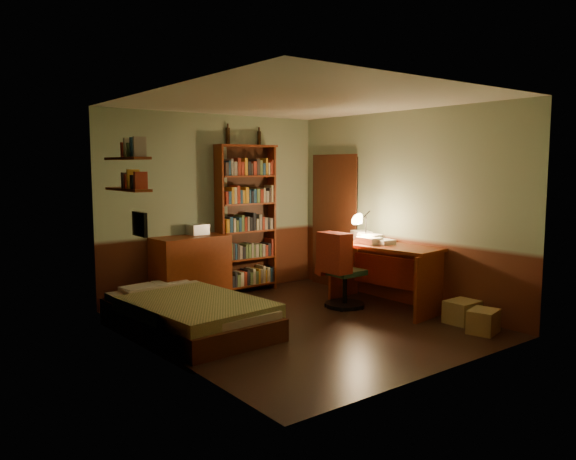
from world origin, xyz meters
TOP-DOWN VIEW (x-y plane):
  - floor at (0.00, 0.00)m, footprint 3.50×4.00m
  - ceiling at (0.00, 0.00)m, footprint 3.50×4.00m
  - wall_back at (0.00, 2.01)m, footprint 3.50×0.02m
  - wall_left at (-1.76, 0.00)m, footprint 0.02×4.00m
  - wall_right at (1.76, 0.00)m, footprint 0.02×4.00m
  - wall_front at (0.00, -2.01)m, footprint 3.50×0.02m
  - doorway at (1.72, 1.30)m, footprint 0.06×0.90m
  - door_trim at (1.69, 1.30)m, footprint 0.02×0.98m
  - bed at (-1.16, 0.63)m, footprint 1.26×2.22m
  - dresser at (-0.52, 1.76)m, footprint 1.06×0.58m
  - mini_stereo at (-0.34, 1.89)m, footprint 0.28×0.23m
  - bookshelf at (0.44, 1.85)m, footprint 0.96×0.39m
  - bottle_left at (0.21, 1.96)m, footprint 0.07×0.07m
  - bottle_right at (0.76, 1.96)m, footprint 0.07×0.07m
  - desk at (1.37, -0.03)m, footprint 0.85×1.63m
  - paper_stack at (1.52, 0.53)m, footprint 0.32×0.36m
  - desk_lamp at (1.40, 0.33)m, footprint 0.21×0.21m
  - office_chair at (0.97, 0.27)m, footprint 0.49×0.43m
  - red_jacket at (0.79, 0.06)m, footprint 0.40×0.50m
  - wall_shelf_lower at (-1.64, 1.10)m, footprint 0.20×0.90m
  - wall_shelf_upper at (-1.64, 1.10)m, footprint 0.20×0.90m
  - framed_picture at (-1.72, 0.60)m, footprint 0.04×0.32m
  - cardboard_box_a at (1.40, -1.53)m, footprint 0.41×0.36m
  - cardboard_box_b at (1.56, -1.14)m, footprint 0.39×0.32m

SIDE VIEW (x-z plane):
  - floor at x=0.00m, z-range -0.02..0.00m
  - cardboard_box_a at x=1.40m, z-range 0.00..0.26m
  - cardboard_box_b at x=1.56m, z-range 0.00..0.27m
  - bed at x=-1.16m, z-range 0.00..0.64m
  - desk at x=1.37m, z-range 0.00..0.84m
  - dresser at x=-0.52m, z-range 0.00..0.91m
  - office_chair at x=0.97m, z-range 0.00..0.95m
  - paper_stack at x=1.52m, z-range 0.84..0.96m
  - mini_stereo at x=-0.34m, z-range 0.91..1.06m
  - doorway at x=1.72m, z-range 0.00..2.00m
  - door_trim at x=1.69m, z-range -0.04..2.04m
  - bookshelf at x=0.44m, z-range 0.00..2.17m
  - desk_lamp at x=1.40m, z-range 0.84..1.47m
  - red_jacket at x=0.79m, z-range 0.95..1.47m
  - framed_picture at x=-1.72m, z-range 1.12..1.38m
  - wall_back at x=0.00m, z-range 0.00..2.60m
  - wall_left at x=-1.76m, z-range 0.00..2.60m
  - wall_right at x=1.76m, z-range 0.00..2.60m
  - wall_front at x=0.00m, z-range 0.00..2.60m
  - wall_shelf_lower at x=-1.64m, z-range 1.59..1.61m
  - wall_shelf_upper at x=-1.64m, z-range 1.94..1.96m
  - bottle_right at x=0.76m, z-range 2.17..2.38m
  - bottle_left at x=0.21m, z-range 2.17..2.41m
  - ceiling at x=0.00m, z-range 2.60..2.62m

